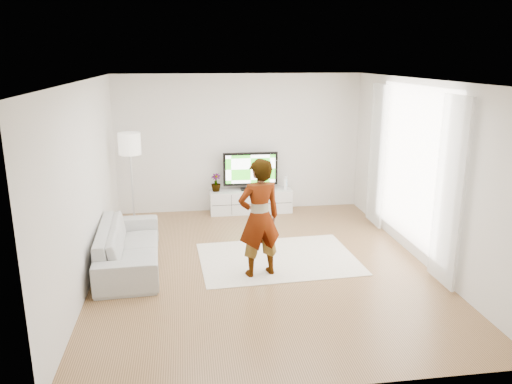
{
  "coord_description": "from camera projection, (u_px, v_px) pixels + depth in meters",
  "views": [
    {
      "loc": [
        -1.1,
        -7.05,
        3.13
      ],
      "look_at": [
        -0.04,
        0.4,
        1.07
      ],
      "focal_mm": 35.0,
      "sensor_mm": 36.0,
      "label": 1
    }
  ],
  "objects": [
    {
      "name": "floor",
      "position": [
        262.0,
        266.0,
        7.7
      ],
      "size": [
        6.0,
        6.0,
        0.0
      ],
      "primitive_type": "plane",
      "color": "#A37549",
      "rests_on": "ground"
    },
    {
      "name": "ceiling",
      "position": [
        263.0,
        80.0,
        6.97
      ],
      "size": [
        6.0,
        6.0,
        0.0
      ],
      "primitive_type": "plane",
      "color": "white",
      "rests_on": "wall_back"
    },
    {
      "name": "wall_left",
      "position": [
        86.0,
        184.0,
        6.99
      ],
      "size": [
        0.02,
        6.0,
        2.8
      ],
      "primitive_type": "cube",
      "color": "silver",
      "rests_on": "floor"
    },
    {
      "name": "wall_right",
      "position": [
        422.0,
        172.0,
        7.68
      ],
      "size": [
        0.02,
        6.0,
        2.8
      ],
      "primitive_type": "cube",
      "color": "silver",
      "rests_on": "floor"
    },
    {
      "name": "wall_back",
      "position": [
        240.0,
        144.0,
        10.2
      ],
      "size": [
        5.0,
        0.02,
        2.8
      ],
      "primitive_type": "cube",
      "color": "silver",
      "rests_on": "floor"
    },
    {
      "name": "wall_front",
      "position": [
        313.0,
        255.0,
        4.47
      ],
      "size": [
        5.0,
        0.02,
        2.8
      ],
      "primitive_type": "cube",
      "color": "silver",
      "rests_on": "floor"
    },
    {
      "name": "window",
      "position": [
        413.0,
        165.0,
        7.95
      ],
      "size": [
        0.01,
        2.6,
        2.5
      ],
      "primitive_type": "cube",
      "color": "white",
      "rests_on": "wall_right"
    },
    {
      "name": "curtain_near",
      "position": [
        449.0,
        193.0,
        6.72
      ],
      "size": [
        0.04,
        0.7,
        2.6
      ],
      "primitive_type": "cube",
      "color": "white",
      "rests_on": "floor"
    },
    {
      "name": "curtain_far",
      "position": [
        377.0,
        156.0,
        9.2
      ],
      "size": [
        0.04,
        0.7,
        2.6
      ],
      "primitive_type": "cube",
      "color": "white",
      "rests_on": "floor"
    },
    {
      "name": "media_console",
      "position": [
        251.0,
        201.0,
        10.31
      ],
      "size": [
        1.68,
        0.48,
        0.47
      ],
      "color": "white",
      "rests_on": "floor"
    },
    {
      "name": "television",
      "position": [
        250.0,
        170.0,
        10.16
      ],
      "size": [
        1.11,
        0.22,
        0.78
      ],
      "color": "black",
      "rests_on": "media_console"
    },
    {
      "name": "game_console",
      "position": [
        286.0,
        183.0,
        10.31
      ],
      "size": [
        0.1,
        0.19,
        0.25
      ],
      "rotation": [
        0.0,
        0.0,
        -0.24
      ],
      "color": "white",
      "rests_on": "media_console"
    },
    {
      "name": "potted_plant",
      "position": [
        216.0,
        183.0,
        10.1
      ],
      "size": [
        0.26,
        0.26,
        0.36
      ],
      "primitive_type": "imported",
      "rotation": [
        0.0,
        0.0,
        -0.31
      ],
      "color": "#3F7238",
      "rests_on": "media_console"
    },
    {
      "name": "rug",
      "position": [
        278.0,
        259.0,
        7.95
      ],
      "size": [
        2.54,
        1.89,
        0.01
      ],
      "primitive_type": "cube",
      "rotation": [
        0.0,
        0.0,
        0.05
      ],
      "color": "white",
      "rests_on": "floor"
    },
    {
      "name": "player",
      "position": [
        259.0,
        218.0,
        7.16
      ],
      "size": [
        0.72,
        0.56,
        1.75
      ],
      "primitive_type": "imported",
      "rotation": [
        0.0,
        0.0,
        3.38
      ],
      "color": "#334772",
      "rests_on": "rug"
    },
    {
      "name": "sofa",
      "position": [
        129.0,
        246.0,
        7.62
      ],
      "size": [
        0.99,
        2.28,
        0.65
      ],
      "primitive_type": "imported",
      "rotation": [
        0.0,
        0.0,
        1.62
      ],
      "color": "beige",
      "rests_on": "floor"
    },
    {
      "name": "floor_lamp",
      "position": [
        130.0,
        148.0,
        8.99
      ],
      "size": [
        0.4,
        0.4,
        1.8
      ],
      "color": "silver",
      "rests_on": "floor"
    }
  ]
}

